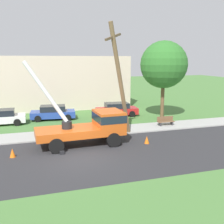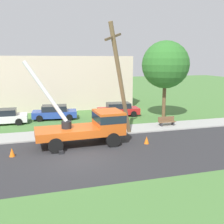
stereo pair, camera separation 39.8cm
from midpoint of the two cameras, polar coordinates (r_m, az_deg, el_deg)
ground_plane at (r=28.42m, az=-11.53°, el=-1.21°), size 120.00×120.00×0.00m
road_asphalt at (r=16.98m, az=-7.33°, el=-9.67°), size 80.00×8.17×0.01m
sidewalk_strip at (r=22.09m, az=-9.79°, el=-4.63°), size 80.00×2.72×0.10m
utility_truck at (r=19.17m, az=-5.00°, el=-2.77°), size 6.86×3.21×5.98m
leaning_utility_pole at (r=20.35m, az=1.19°, el=6.86°), size 2.77×2.11×8.73m
traffic_cone_ahead at (r=19.57m, az=6.90°, el=-5.94°), size 0.36×0.36×0.56m
traffic_cone_behind at (r=18.01m, az=-21.20°, el=-8.20°), size 0.36×0.36×0.56m
parked_sedan_white at (r=26.95m, az=-23.16°, el=-1.04°), size 4.40×2.03×1.42m
parked_sedan_blue at (r=27.64m, az=-12.97°, el=-0.12°), size 4.56×2.30×1.42m
parked_sedan_red at (r=28.65m, az=0.65°, el=0.58°), size 4.53×2.25×1.42m
park_bench at (r=24.71m, az=10.99°, el=-1.97°), size 1.60×0.45×0.90m
roadside_tree_near at (r=27.24m, az=10.63°, el=9.94°), size 4.70×4.70×7.85m
lowrise_building_backdrop at (r=34.23m, az=-12.51°, el=6.28°), size 18.00×6.00×6.40m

